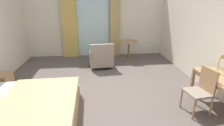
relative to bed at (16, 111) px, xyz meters
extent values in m
cube|color=#564C47|center=(1.58, 0.65, -0.31)|extent=(6.14, 7.95, 0.10)
cube|color=beige|center=(1.58, 4.36, 1.16)|extent=(5.74, 0.12, 2.84)
cube|color=silver|center=(1.41, 4.28, 0.99)|extent=(1.36, 0.02, 2.50)
cube|color=tan|center=(0.50, 4.18, 1.09)|extent=(0.58, 0.10, 2.71)
cube|color=tan|center=(2.31, 4.18, 1.09)|extent=(0.38, 0.10, 2.71)
cube|color=#9E754C|center=(0.08, 0.00, -0.13)|extent=(2.10, 1.92, 0.26)
cube|color=white|center=(0.08, 0.00, 0.09)|extent=(2.04, 1.86, 0.18)
cube|color=tan|center=(0.42, 0.01, 0.20)|extent=(1.40, 1.88, 0.03)
cube|color=#9E754C|center=(-0.86, 1.30, -0.03)|extent=(0.42, 0.46, 0.47)
cube|color=#9E754C|center=(3.98, -0.06, 0.39)|extent=(0.50, 1.37, 0.08)
cube|color=#9E754C|center=(4.22, 0.62, 0.08)|extent=(0.06, 0.06, 0.69)
cube|color=#9E754C|center=(3.75, 0.63, 0.08)|extent=(0.06, 0.06, 0.69)
cube|color=gray|center=(3.49, 0.00, 0.19)|extent=(0.48, 0.50, 0.04)
cube|color=#9E754C|center=(3.68, 0.02, 0.45)|extent=(0.09, 0.43, 0.48)
cylinder|color=#9E754C|center=(3.27, 0.18, -0.05)|extent=(0.04, 0.04, 0.42)
cylinder|color=#9E754C|center=(3.32, -0.23, -0.05)|extent=(0.04, 0.04, 0.42)
cylinder|color=#9E754C|center=(3.66, 0.22, -0.05)|extent=(0.04, 0.04, 0.42)
cylinder|color=#9E754C|center=(3.71, -0.18, -0.05)|extent=(0.04, 0.04, 0.42)
cylinder|color=tan|center=(4.03, 0.27, 0.47)|extent=(0.16, 0.16, 0.02)
cylinder|color=tan|center=(4.03, 0.27, 0.65)|extent=(0.02, 0.02, 0.33)
cone|color=tan|center=(4.12, 0.32, 0.84)|extent=(0.15, 0.13, 0.15)
cube|color=gray|center=(1.68, 2.85, -0.02)|extent=(0.83, 0.85, 0.29)
cube|color=gray|center=(1.71, 2.52, 0.38)|extent=(0.77, 0.19, 0.50)
cube|color=gray|center=(2.01, 2.89, 0.21)|extent=(0.17, 0.79, 0.16)
cube|color=gray|center=(1.35, 2.82, 0.21)|extent=(0.17, 0.79, 0.16)
cylinder|color=#4C3D2D|center=(1.97, 3.22, -0.21)|extent=(0.04, 0.04, 0.10)
cylinder|color=#4C3D2D|center=(1.33, 3.15, -0.21)|extent=(0.04, 0.04, 0.10)
cylinder|color=#4C3D2D|center=(2.03, 2.55, -0.21)|extent=(0.04, 0.04, 0.10)
cylinder|color=#4C3D2D|center=(1.39, 2.49, -0.21)|extent=(0.04, 0.04, 0.10)
cylinder|color=#9E754C|center=(2.78, 3.52, 0.47)|extent=(0.72, 0.72, 0.03)
cylinder|color=brown|center=(2.78, 3.52, 0.10)|extent=(0.07, 0.07, 0.71)
cylinder|color=brown|center=(2.78, 3.52, -0.25)|extent=(0.40, 0.40, 0.02)
camera|label=1|loc=(1.49, -2.88, 1.89)|focal=27.86mm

